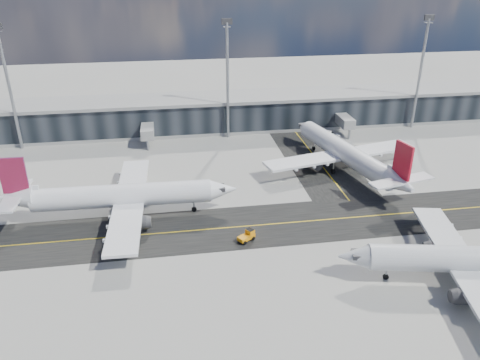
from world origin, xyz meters
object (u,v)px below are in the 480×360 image
Objects in this scene: airliner_redtail at (346,153)px; service_van at (330,134)px; airliner_af at (120,196)px; baggage_tug at (247,235)px; airliner_near at (475,260)px.

airliner_redtail is 7.38× the size of service_van.
airliner_af is 7.29× the size of service_van.
service_van is at bearing 112.76° from baggage_tug.
baggage_tug is 0.56× the size of service_van.
airliner_redtail is (45.92, 12.48, 0.07)m from airliner_af.
airliner_near is at bearing 28.27° from baggage_tug.
airliner_near reaches higher than service_van.
service_van is at bearing 66.44° from airliner_redtail.
baggage_tug is at bearing -149.79° from airliner_redtail.
airliner_near is at bearing 63.40° from airliner_af.
airliner_af reaches higher than airliner_near.
airliner_redtail is 1.10× the size of airliner_near.
service_van is (29.09, 44.35, -0.13)m from baggage_tug.
airliner_af reaches higher than service_van.
airliner_af is 23.73m from baggage_tug.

